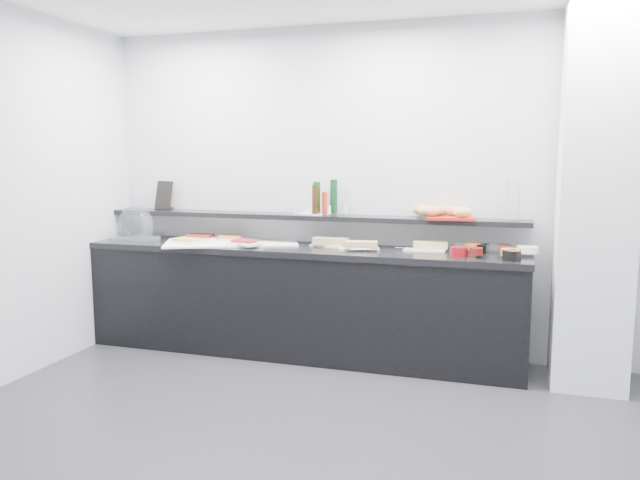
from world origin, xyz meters
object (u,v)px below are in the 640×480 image
(cloche_base, at_px, (138,237))
(condiment_tray, at_px, (312,214))
(carafe, at_px, (513,201))
(framed_print, at_px, (164,195))
(sandwich_plate_mid, at_px, (359,249))
(bread_tray, at_px, (451,218))

(cloche_base, relative_size, condiment_tray, 1.61)
(cloche_base, distance_m, carafe, 3.21)
(cloche_base, bearing_deg, framed_print, 30.82)
(framed_print, height_order, carafe, carafe)
(sandwich_plate_mid, height_order, framed_print, framed_print)
(sandwich_plate_mid, distance_m, framed_print, 1.93)
(sandwich_plate_mid, relative_size, condiment_tray, 1.22)
(condiment_tray, height_order, carafe, carafe)
(cloche_base, distance_m, bread_tray, 2.74)
(framed_print, bearing_deg, cloche_base, -108.18)
(cloche_base, relative_size, bread_tray, 1.15)
(carafe, bearing_deg, framed_print, 178.31)
(sandwich_plate_mid, bearing_deg, carafe, -9.35)
(condiment_tray, xyz_separation_m, carafe, (1.61, -0.06, 0.14))
(sandwich_plate_mid, height_order, condiment_tray, condiment_tray)
(bread_tray, distance_m, carafe, 0.48)
(sandwich_plate_mid, relative_size, bread_tray, 0.87)
(framed_print, height_order, bread_tray, framed_print)
(cloche_base, height_order, bread_tray, bread_tray)
(sandwich_plate_mid, xyz_separation_m, framed_print, (-1.88, 0.23, 0.37))
(sandwich_plate_mid, bearing_deg, condiment_tray, 140.45)
(sandwich_plate_mid, relative_size, carafe, 1.06)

